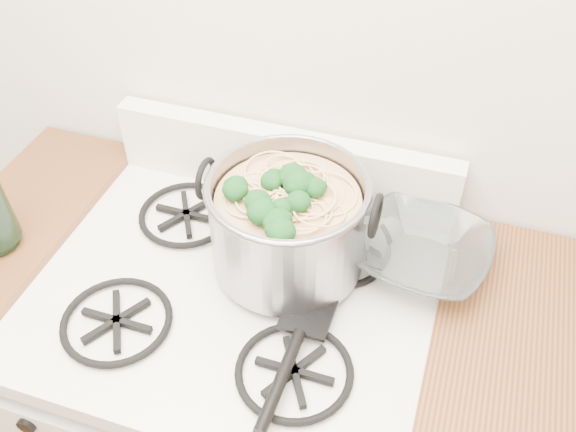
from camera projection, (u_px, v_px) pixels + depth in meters
The scene contains 5 objects.
gas_range at pixel (245, 413), 1.55m from camera, with size 0.76×0.66×0.92m.
counter_left at pixel (63, 352), 1.66m from camera, with size 0.25×0.65×0.92m.
stock_pot at pixel (288, 224), 1.19m from camera, with size 0.33×0.30×0.20m.
spatula at pixel (309, 309), 1.16m from camera, with size 0.29×0.31×0.02m, color black, non-canonical shape.
glass_bowl at pixel (421, 259), 1.24m from camera, with size 0.10×0.10×0.03m, color white.
Camera 1 is at (0.35, 0.53, 1.85)m, focal length 40.00 mm.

